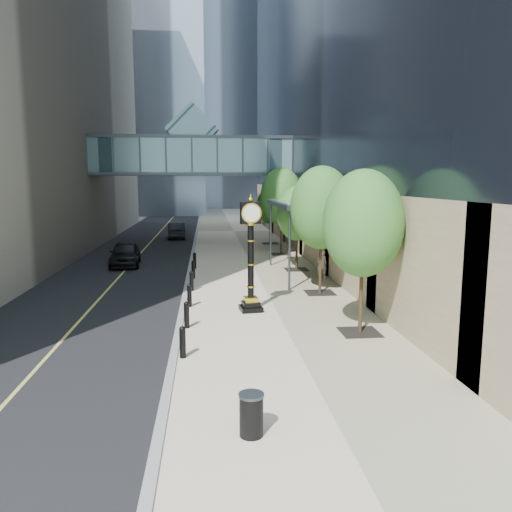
{
  "coord_description": "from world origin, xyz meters",
  "views": [
    {
      "loc": [
        -1.89,
        -14.09,
        5.56
      ],
      "look_at": [
        0.17,
        6.81,
        2.36
      ],
      "focal_mm": 35.0,
      "sensor_mm": 36.0,
      "label": 1
    }
  ],
  "objects_px": {
    "street_clock": "(251,262)",
    "car_near": "(125,253)",
    "trash_bin": "(251,416)",
    "pedestrian": "(322,264)",
    "car_far": "(176,230)"
  },
  "relations": [
    {
      "from": "car_near",
      "to": "pedestrian",
      "type": "bearing_deg",
      "value": -31.47
    },
    {
      "from": "street_clock",
      "to": "car_far",
      "type": "relative_size",
      "value": 1.06
    },
    {
      "from": "street_clock",
      "to": "trash_bin",
      "type": "relative_size",
      "value": 5.34
    },
    {
      "from": "trash_bin",
      "to": "car_near",
      "type": "height_order",
      "value": "car_near"
    },
    {
      "from": "car_near",
      "to": "car_far",
      "type": "xyz_separation_m",
      "value": [
        2.39,
        15.37,
        -0.04
      ]
    },
    {
      "from": "trash_bin",
      "to": "pedestrian",
      "type": "xyz_separation_m",
      "value": [
        5.49,
        16.99,
        0.37
      ]
    },
    {
      "from": "street_clock",
      "to": "car_near",
      "type": "height_order",
      "value": "street_clock"
    },
    {
      "from": "pedestrian",
      "to": "car_near",
      "type": "xyz_separation_m",
      "value": [
        -11.76,
        5.86,
        -0.07
      ]
    },
    {
      "from": "trash_bin",
      "to": "car_near",
      "type": "relative_size",
      "value": 0.19
    },
    {
      "from": "street_clock",
      "to": "trash_bin",
      "type": "distance_m",
      "value": 10.6
    },
    {
      "from": "pedestrian",
      "to": "car_near",
      "type": "bearing_deg",
      "value": -30.57
    },
    {
      "from": "street_clock",
      "to": "pedestrian",
      "type": "xyz_separation_m",
      "value": [
        4.59,
        6.56,
        -1.27
      ]
    },
    {
      "from": "trash_bin",
      "to": "car_far",
      "type": "xyz_separation_m",
      "value": [
        -3.87,
        38.22,
        0.26
      ]
    },
    {
      "from": "street_clock",
      "to": "car_near",
      "type": "relative_size",
      "value": 1.04
    },
    {
      "from": "trash_bin",
      "to": "pedestrian",
      "type": "distance_m",
      "value": 17.86
    }
  ]
}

